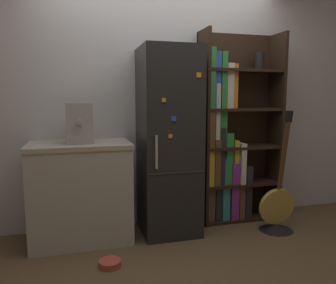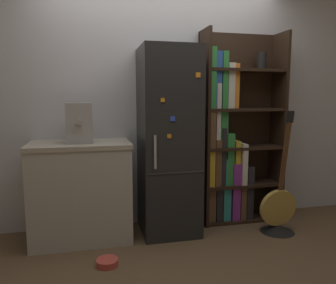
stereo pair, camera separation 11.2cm
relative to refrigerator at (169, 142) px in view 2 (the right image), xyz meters
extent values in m
plane|color=brown|center=(0.00, -0.16, -0.91)|extent=(16.00, 16.00, 0.00)
cube|color=silver|center=(0.00, 0.31, 0.39)|extent=(8.00, 0.05, 2.60)
cube|color=black|center=(0.00, 0.00, 0.00)|extent=(0.55, 0.58, 1.82)
cube|color=#333333|center=(0.00, -0.29, -0.25)|extent=(0.54, 0.01, 0.01)
cube|color=#B2B2B7|center=(-0.19, -0.30, -0.05)|extent=(0.02, 0.02, 0.30)
cube|color=orange|center=(-0.06, -0.29, 0.09)|extent=(0.04, 0.01, 0.04)
cube|color=orange|center=(-0.12, -0.29, 0.41)|extent=(0.04, 0.01, 0.04)
cube|color=blue|center=(-0.03, -0.29, 0.25)|extent=(0.04, 0.01, 0.04)
cube|color=orange|center=(0.20, -0.29, 0.63)|extent=(0.04, 0.01, 0.04)
cube|color=black|center=(0.41, 0.12, 0.10)|extent=(0.03, 0.33, 2.03)
cube|color=black|center=(1.27, 0.12, 0.10)|extent=(0.03, 0.33, 2.03)
cube|color=black|center=(0.84, 0.27, 0.10)|extent=(0.89, 0.03, 2.03)
cube|color=black|center=(0.84, 0.12, -0.89)|extent=(0.83, 0.30, 0.03)
cube|color=black|center=(0.84, 0.12, -0.50)|extent=(0.83, 0.30, 0.03)
cube|color=black|center=(0.84, 0.12, -0.10)|extent=(0.83, 0.30, 0.03)
cube|color=black|center=(0.84, 0.12, 0.31)|extent=(0.83, 0.30, 0.03)
cube|color=black|center=(0.84, 0.12, 0.71)|extent=(0.83, 0.30, 0.03)
cube|color=brown|center=(0.48, 0.13, -0.58)|extent=(0.09, 0.22, 0.59)
cube|color=#262628|center=(0.56, 0.12, -0.59)|extent=(0.07, 0.21, 0.58)
cube|color=teal|center=(0.65, 0.13, -0.54)|extent=(0.08, 0.24, 0.67)
cube|color=purple|center=(0.75, 0.13, -0.57)|extent=(0.09, 0.26, 0.62)
cube|color=brown|center=(0.84, 0.13, -0.56)|extent=(0.06, 0.25, 0.64)
cube|color=#262628|center=(0.91, 0.13, -0.59)|extent=(0.07, 0.25, 0.58)
cube|color=gold|center=(0.46, 0.12, -0.23)|extent=(0.06, 0.24, 0.51)
cube|color=brown|center=(0.54, 0.13, -0.24)|extent=(0.06, 0.27, 0.49)
cube|color=#262628|center=(0.60, 0.12, -0.18)|extent=(0.05, 0.23, 0.61)
cube|color=#338C3F|center=(0.68, 0.12, -0.21)|extent=(0.08, 0.23, 0.55)
cube|color=gold|center=(0.76, 0.12, -0.25)|extent=(0.06, 0.23, 0.47)
cube|color=silver|center=(0.82, 0.12, -0.27)|extent=(0.06, 0.29, 0.44)
cube|color=brown|center=(0.46, 0.11, 0.13)|extent=(0.06, 0.27, 0.43)
cube|color=silver|center=(0.53, 0.12, 0.25)|extent=(0.04, 0.23, 0.66)
cube|color=#338C3F|center=(0.60, 0.13, 0.19)|extent=(0.07, 0.22, 0.54)
cube|color=#338C3F|center=(0.46, 0.12, 0.63)|extent=(0.05, 0.27, 0.61)
cube|color=#2D59B2|center=(0.52, 0.12, 0.61)|extent=(0.07, 0.22, 0.57)
cube|color=#338C3F|center=(0.59, 0.13, 0.61)|extent=(0.06, 0.25, 0.57)
cube|color=silver|center=(0.67, 0.13, 0.55)|extent=(0.07, 0.24, 0.46)
cube|color=orange|center=(0.73, 0.13, 0.55)|extent=(0.05, 0.21, 0.46)
cylinder|color=black|center=(1.04, 0.12, 0.82)|extent=(0.10, 0.10, 0.18)
cube|color=#BCB7A8|center=(-0.85, 0.01, -0.47)|extent=(0.90, 0.56, 0.89)
cube|color=#B2A893|center=(-0.85, 0.01, 0.00)|extent=(0.92, 0.58, 0.04)
cube|color=#A5A39E|center=(-0.84, -0.01, 0.20)|extent=(0.23, 0.23, 0.36)
cylinder|color=#A5A39E|center=(-0.84, -0.16, 0.22)|extent=(0.04, 0.06, 0.04)
cone|color=black|center=(1.06, -0.29, -0.88)|extent=(0.34, 0.34, 0.06)
cylinder|color=gold|center=(1.06, -0.29, -0.66)|extent=(0.38, 0.10, 0.38)
cube|color=brown|center=(1.06, -0.36, -0.13)|extent=(0.04, 0.11, 0.67)
cube|color=black|center=(1.06, -0.41, 0.26)|extent=(0.07, 0.04, 0.11)
cylinder|color=#D84C3F|center=(-0.64, -0.58, -0.88)|extent=(0.18, 0.18, 0.05)
torus|color=#D84C3F|center=(-0.64, -0.58, -0.86)|extent=(0.18, 0.18, 0.01)
camera|label=1|loc=(-0.84, -3.08, 0.42)|focal=35.00mm
camera|label=2|loc=(-0.73, -3.11, 0.42)|focal=35.00mm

